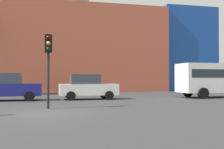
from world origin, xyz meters
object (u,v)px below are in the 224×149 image
(parked_car_2, at_px, (8,87))
(parked_car_3, at_px, (88,87))
(traffic_light_island, at_px, (48,54))
(white_bus, at_px, (219,77))

(parked_car_2, relative_size, parked_car_3, 1.04)
(parked_car_3, height_order, traffic_light_island, traffic_light_island)
(white_bus, relative_size, traffic_light_island, 1.83)
(parked_car_2, distance_m, parked_car_3, 5.53)
(parked_car_2, relative_size, white_bus, 0.64)
(parked_car_2, height_order, white_bus, white_bus)
(parked_car_2, xyz_separation_m, parked_car_3, (5.53, 0.00, -0.03))
(parked_car_3, bearing_deg, parked_car_2, 180.00)
(parked_car_3, distance_m, traffic_light_island, 6.94)
(parked_car_2, bearing_deg, parked_car_3, 0.00)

